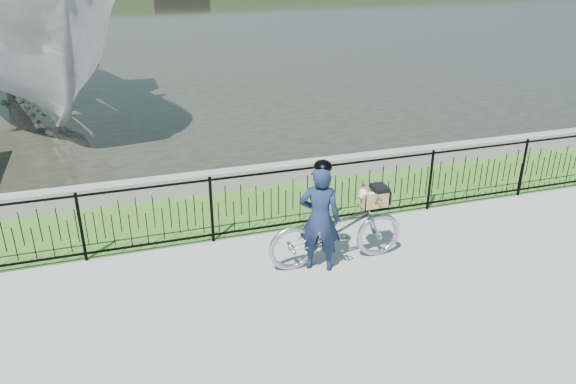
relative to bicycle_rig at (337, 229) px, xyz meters
name	(u,v)px	position (x,y,z in m)	size (l,w,h in m)	color
ground	(302,282)	(-0.69, -0.40, -0.57)	(120.00, 120.00, 0.00)	gray
grass_strip	(257,208)	(-0.69, 2.20, -0.57)	(60.00, 2.00, 0.01)	#376720
water	(139,14)	(-0.69, 32.60, -0.57)	(120.00, 120.00, 0.00)	#26271D
quay_wall	(244,178)	(-0.69, 3.20, -0.37)	(60.00, 0.30, 0.40)	gray
fence	(271,202)	(-0.69, 1.20, 0.01)	(14.00, 0.06, 1.15)	black
bicycle_rig	(337,229)	(0.00, 0.00, 0.00)	(2.14, 0.75, 1.21)	#A4AAB0
cyclist	(320,217)	(-0.31, -0.08, 0.29)	(0.72, 0.62, 1.73)	#16223E
boat_near	(23,34)	(-5.10, 10.09, 1.63)	(7.12, 11.66, 6.02)	#B7B7B7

